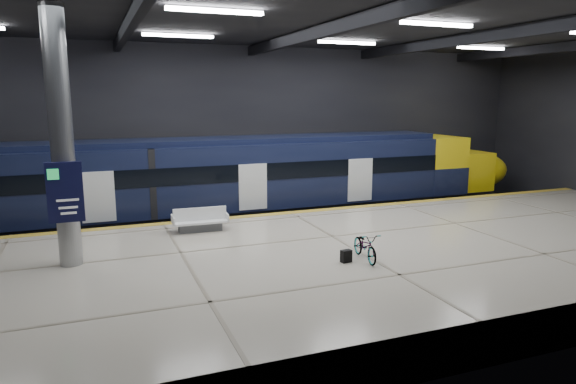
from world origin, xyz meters
TOP-DOWN VIEW (x-y plane):
  - ground at (0.00, 0.00)m, footprint 30.00×30.00m
  - room_shell at (-0.00, 0.00)m, footprint 30.10×16.10m
  - platform at (0.00, -2.50)m, footprint 30.00×11.00m
  - safety_strip at (0.00, 2.75)m, footprint 30.00×0.40m
  - rails at (0.00, 5.50)m, footprint 30.00×1.52m
  - train at (-2.37, 5.50)m, footprint 29.40×2.84m
  - bench at (-3.96, 1.24)m, footprint 1.90×0.83m
  - bicycle at (-0.22, -3.57)m, footprint 0.73×1.61m
  - pannier_bag at (-0.82, -3.57)m, footprint 0.32×0.22m
  - info_column at (-8.00, -1.03)m, footprint 0.90×0.78m

SIDE VIEW (x-z plane):
  - ground at x=0.00m, z-range 0.00..0.00m
  - rails at x=0.00m, z-range 0.00..0.16m
  - platform at x=0.00m, z-range 0.00..1.10m
  - safety_strip at x=0.00m, z-range 1.10..1.11m
  - pannier_bag at x=-0.82m, z-range 1.10..1.45m
  - bench at x=-3.96m, z-range 0.98..1.81m
  - bicycle at x=-0.22m, z-range 1.10..1.92m
  - train at x=-2.37m, z-range 0.16..3.95m
  - info_column at x=-8.00m, z-range 1.01..7.91m
  - room_shell at x=0.00m, z-range 1.69..9.74m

